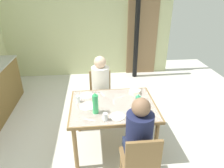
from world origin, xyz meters
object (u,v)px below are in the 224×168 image
Objects in this scene: dining_table at (113,109)px; person_near_diner at (139,133)px; chair_far_diner at (101,92)px; water_bottle_green_near at (95,104)px; water_bottle_green_far at (138,105)px; chair_near_diner at (140,161)px; person_far_diner at (101,81)px; serving_bowl_center at (135,92)px.

dining_table is 0.73m from person_near_diner.
chair_far_diner is at bearing 103.12° from person_near_diner.
water_bottle_green_near is 0.54m from water_bottle_green_far.
chair_near_diner is 0.66m from water_bottle_green_far.
dining_table is 0.37m from water_bottle_green_near.
dining_table is 1.56× the size of person_far_diner.
chair_far_diner is at bearing 102.07° from chair_near_diner.
water_bottle_green_far is (0.42, -0.97, 0.10)m from person_far_diner.
person_near_diner reaches higher than chair_far_diner.
dining_table is at bearing 107.18° from person_near_diner.
dining_table is 1.56× the size of person_near_diner.
dining_table is 0.85m from chair_far_diner.
person_near_diner is at bearing 90.00° from chair_near_diner.
person_far_diner reaches higher than chair_near_diner.
chair_far_diner is 1.25m from water_bottle_green_far.
person_near_diner is 2.60× the size of water_bottle_green_near.
person_near_diner is 1.42m from person_far_diner.
serving_bowl_center is (0.51, -0.53, 0.26)m from chair_far_diner.
person_far_diner reaches higher than dining_table.
serving_bowl_center is (0.09, 0.58, -0.12)m from water_bottle_green_far.
serving_bowl_center is at bearing 38.84° from dining_table.
water_bottle_green_near is at bearing 82.77° from person_far_diner.
chair_far_diner is at bearing 110.86° from water_bottle_green_far.
water_bottle_green_far is at bearing 113.49° from person_far_diner.
water_bottle_green_far reaches higher than serving_bowl_center.
dining_table is at bearing -141.16° from serving_bowl_center.
water_bottle_green_near is (-0.46, 0.51, 0.09)m from person_near_diner.
water_bottle_green_near reaches higher than dining_table.
water_bottle_green_far is at bearing 80.11° from person_near_diner.
water_bottle_green_near is at bearing -142.59° from serving_bowl_center.
person_near_diner reaches higher than serving_bowl_center.
water_bottle_green_near is at bearing 132.05° from person_near_diner.
dining_table is 0.49m from serving_bowl_center.
chair_near_diner is at bearing -75.53° from dining_table.
person_near_diner is (0.00, 0.14, 0.28)m from chair_near_diner.
dining_table is 3.91× the size of water_bottle_green_far.
serving_bowl_center is at bearing 81.58° from water_bottle_green_far.
serving_bowl_center reaches higher than dining_table.
dining_table is at bearing 99.62° from chair_far_diner.
water_bottle_green_far reaches higher than chair_near_diner.
person_near_diner reaches higher than water_bottle_green_near.
person_near_diner is at bearing 104.37° from person_far_diner.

